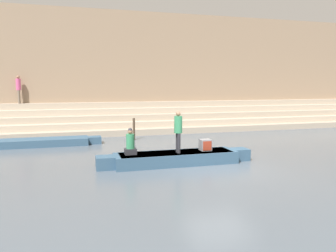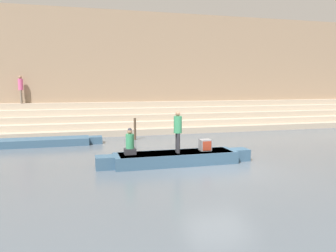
{
  "view_description": "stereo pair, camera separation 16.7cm",
  "coord_description": "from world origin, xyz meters",
  "px_view_note": "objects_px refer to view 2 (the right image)",
  "views": [
    {
      "loc": [
        -5.08,
        -11.05,
        3.13
      ],
      "look_at": [
        -1.35,
        2.26,
        1.38
      ],
      "focal_mm": 35.0,
      "sensor_mm": 36.0,
      "label": 1
    },
    {
      "loc": [
        -4.92,
        -11.09,
        3.13
      ],
      "look_at": [
        -1.35,
        2.26,
        1.38
      ],
      "focal_mm": 35.0,
      "sensor_mm": 36.0,
      "label": 2
    }
  ],
  "objects_px": {
    "mooring_post": "(135,129)",
    "person_rowing": "(130,144)",
    "rowboat_main": "(176,158)",
    "moored_boat_shore": "(40,142)",
    "person_standing": "(178,129)",
    "person_on_steps": "(21,87)",
    "tv_set": "(205,145)"
  },
  "relations": [
    {
      "from": "mooring_post",
      "to": "person_rowing",
      "type": "bearing_deg",
      "value": -100.99
    },
    {
      "from": "rowboat_main",
      "to": "mooring_post",
      "type": "bearing_deg",
      "value": 97.33
    },
    {
      "from": "moored_boat_shore",
      "to": "person_rowing",
      "type": "bearing_deg",
      "value": -57.44
    },
    {
      "from": "person_standing",
      "to": "moored_boat_shore",
      "type": "bearing_deg",
      "value": 146.17
    },
    {
      "from": "rowboat_main",
      "to": "moored_boat_shore",
      "type": "distance_m",
      "value": 7.95
    },
    {
      "from": "person_rowing",
      "to": "mooring_post",
      "type": "xyz_separation_m",
      "value": [
        1.18,
        6.06,
        -0.27
      ]
    },
    {
      "from": "rowboat_main",
      "to": "person_rowing",
      "type": "height_order",
      "value": "person_rowing"
    },
    {
      "from": "moored_boat_shore",
      "to": "mooring_post",
      "type": "distance_m",
      "value": 5.08
    },
    {
      "from": "rowboat_main",
      "to": "person_on_steps",
      "type": "bearing_deg",
      "value": 125.69
    },
    {
      "from": "person_standing",
      "to": "person_rowing",
      "type": "distance_m",
      "value": 1.93
    },
    {
      "from": "person_standing",
      "to": "tv_set",
      "type": "xyz_separation_m",
      "value": [
        1.2,
        0.14,
        -0.71
      ]
    },
    {
      "from": "tv_set",
      "to": "mooring_post",
      "type": "relative_size",
      "value": 0.36
    },
    {
      "from": "moored_boat_shore",
      "to": "person_on_steps",
      "type": "xyz_separation_m",
      "value": [
        -1.6,
        5.11,
        2.77
      ]
    },
    {
      "from": "person_standing",
      "to": "person_rowing",
      "type": "xyz_separation_m",
      "value": [
        -1.85,
        0.2,
        -0.53
      ]
    },
    {
      "from": "tv_set",
      "to": "person_on_steps",
      "type": "height_order",
      "value": "person_on_steps"
    },
    {
      "from": "person_standing",
      "to": "tv_set",
      "type": "distance_m",
      "value": 1.4
    },
    {
      "from": "rowboat_main",
      "to": "moored_boat_shore",
      "type": "bearing_deg",
      "value": 136.89
    },
    {
      "from": "person_standing",
      "to": "moored_boat_shore",
      "type": "distance_m",
      "value": 8.15
    },
    {
      "from": "rowboat_main",
      "to": "mooring_post",
      "type": "xyz_separation_m",
      "value": [
        -0.62,
        6.16,
        0.37
      ]
    },
    {
      "from": "person_rowing",
      "to": "person_on_steps",
      "type": "relative_size",
      "value": 0.57
    },
    {
      "from": "person_rowing",
      "to": "person_on_steps",
      "type": "xyz_separation_m",
      "value": [
        -5.45,
        10.6,
        2.08
      ]
    },
    {
      "from": "tv_set",
      "to": "moored_boat_shore",
      "type": "relative_size",
      "value": 0.07
    },
    {
      "from": "person_standing",
      "to": "mooring_post",
      "type": "relative_size",
      "value": 1.31
    },
    {
      "from": "tv_set",
      "to": "moored_boat_shore",
      "type": "bearing_deg",
      "value": 138.04
    },
    {
      "from": "rowboat_main",
      "to": "moored_boat_shore",
      "type": "xyz_separation_m",
      "value": [
        -5.65,
        5.59,
        -0.05
      ]
    },
    {
      "from": "moored_boat_shore",
      "to": "person_on_steps",
      "type": "height_order",
      "value": "person_on_steps"
    },
    {
      "from": "rowboat_main",
      "to": "tv_set",
      "type": "relative_size",
      "value": 13.79
    },
    {
      "from": "person_rowing",
      "to": "tv_set",
      "type": "height_order",
      "value": "person_rowing"
    },
    {
      "from": "person_rowing",
      "to": "tv_set",
      "type": "xyz_separation_m",
      "value": [
        3.05,
        -0.06,
        -0.19
      ]
    },
    {
      "from": "person_standing",
      "to": "person_rowing",
      "type": "bearing_deg",
      "value": -175.1
    },
    {
      "from": "person_rowing",
      "to": "moored_boat_shore",
      "type": "height_order",
      "value": "person_rowing"
    },
    {
      "from": "person_rowing",
      "to": "mooring_post",
      "type": "height_order",
      "value": "person_rowing"
    }
  ]
}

